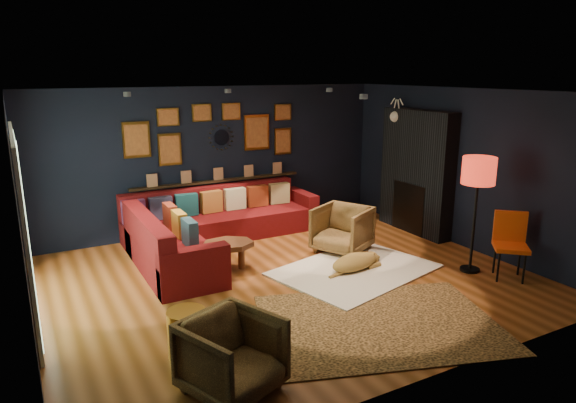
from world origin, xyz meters
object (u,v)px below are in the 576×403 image
floor_lamp (478,176)px  dog (355,259)px  pouf (182,251)px  armchair_left (232,352)px  sectional (204,230)px  coffee_table (228,247)px  gold_stool (187,333)px  armchair_right (342,227)px  orange_chair (510,239)px

floor_lamp → dog: size_ratio=1.54×
pouf → armchair_left: 3.44m
sectional → coffee_table: 1.05m
dog → floor_lamp: bearing=-36.6°
gold_stool → sectional: bearing=67.7°
pouf → floor_lamp: size_ratio=0.30×
gold_stool → dog: (2.87, 1.06, -0.06)m
armchair_left → dog: bearing=12.5°
armchair_left → armchair_right: 4.01m
armchair_right → orange_chair: (1.49, -2.00, 0.15)m
coffee_table → armchair_left: armchair_left is taller
coffee_table → orange_chair: size_ratio=0.96×
pouf → armchair_right: armchair_right is taller
orange_chair → floor_lamp: 1.01m
pouf → dog: size_ratio=0.46×
pouf → armchair_left: (-0.58, -3.39, 0.20)m
floor_lamp → dog: (-1.51, 0.80, -1.24)m
coffee_table → armchair_right: size_ratio=1.10×
armchair_right → orange_chair: 2.50m
pouf → floor_lamp: floor_lamp is taller
pouf → armchair_left: bearing=-99.6°
armchair_left → dog: (2.69, 1.85, -0.21)m
sectional → gold_stool: (-1.26, -3.07, -0.07)m
coffee_table → floor_lamp: 3.73m
coffee_table → orange_chair: (3.40, -2.16, 0.22)m
pouf → orange_chair: bearing=-34.8°
sectional → pouf: size_ratio=6.74×
gold_stool → orange_chair: size_ratio=0.53×
orange_chair → armchair_left: bearing=-130.6°
pouf → floor_lamp: bearing=-32.8°
armchair_right → dog: (-0.32, -0.80, -0.22)m
sectional → floor_lamp: size_ratio=2.01×
floor_lamp → coffee_table: bearing=150.4°
armchair_left → pouf: bearing=58.4°
sectional → armchair_right: bearing=-32.1°
dog → gold_stool: bearing=-168.3°
armchair_right → dog: size_ratio=0.75×
sectional → orange_chair: size_ratio=3.62×
coffee_table → pouf: bearing=132.7°
sectional → dog: bearing=-51.4°
coffee_table → armchair_left: (-1.10, -2.81, 0.05)m
coffee_table → dog: bearing=-31.2°
orange_chair → floor_lamp: bearing=168.5°
coffee_table → pouf: 0.79m
coffee_table → pouf: (-0.53, 0.57, -0.15)m
orange_chair → dog: 2.20m
pouf → dog: 2.62m
pouf → armchair_left: size_ratio=0.64×
armchair_left → armchair_right: size_ratio=0.96×
sectional → armchair_right: (1.92, -1.21, 0.09)m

